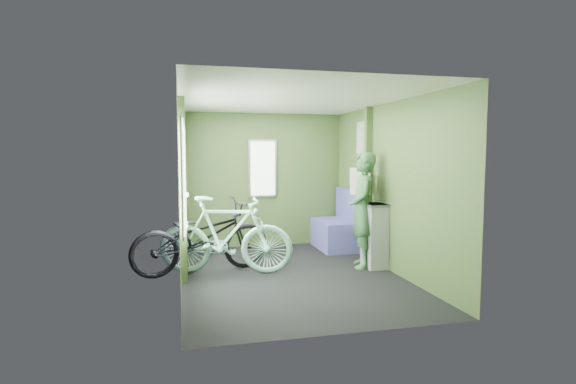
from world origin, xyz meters
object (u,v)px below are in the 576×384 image
passenger (363,210)px  waste_box (375,236)px  bench_seat (335,231)px  bicycle_mint (226,275)px  bicycle_black (203,273)px

passenger → waste_box: (0.15, -0.08, -0.36)m
bench_seat → waste_box: bearing=-85.3°
bench_seat → bicycle_mint: bearing=-148.1°
bicycle_mint → waste_box: (2.08, -0.09, 0.45)m
passenger → bench_seat: passenger is taller
bicycle_black → passenger: (2.23, -0.17, 0.82)m
bicycle_black → bench_seat: size_ratio=1.85×
passenger → waste_box: size_ratio=1.79×
waste_box → bench_seat: bench_seat is taller
bicycle_mint → bench_seat: 2.34m
passenger → waste_box: passenger is taller
bench_seat → passenger: bearing=-91.9°
bicycle_mint → bench_seat: bench_seat is taller
bicycle_black → passenger: size_ratio=1.16×
waste_box → bench_seat: bearing=94.8°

